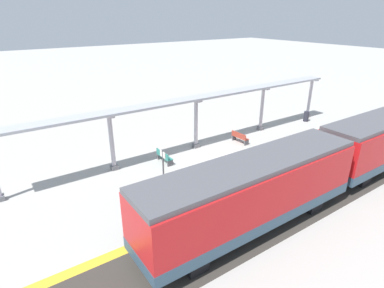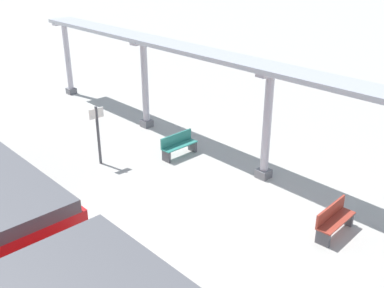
# 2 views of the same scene
# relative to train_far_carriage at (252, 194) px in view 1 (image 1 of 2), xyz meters

# --- Properties ---
(ground_plane) EXTENTS (176.00, 176.00, 0.00)m
(ground_plane) POSITION_rel_train_far_carriage_xyz_m (5.68, -3.46, -1.83)
(ground_plane) COLOR #ADAAA3
(tactile_edge_strip) EXTENTS (0.52, 34.10, 0.01)m
(tactile_edge_strip) POSITION_rel_train_far_carriage_xyz_m (1.85, -3.46, -1.82)
(tactile_edge_strip) COLOR gold
(tactile_edge_strip) RESTS_ON ground
(trackbed) EXTENTS (3.20, 46.10, 0.01)m
(trackbed) POSITION_rel_train_far_carriage_xyz_m (-0.01, -3.46, -1.82)
(trackbed) COLOR #38332D
(trackbed) RESTS_ON ground
(train_far_carriage) EXTENTS (2.65, 11.51, 3.48)m
(train_far_carriage) POSITION_rel_train_far_carriage_xyz_m (0.00, 0.00, 0.00)
(train_far_carriage) COLOR red
(train_far_carriage) RESTS_ON ground
(canopy_pillar_nearest) EXTENTS (1.10, 0.44, 3.75)m
(canopy_pillar_nearest) POSITION_rel_train_far_carriage_xyz_m (9.32, -16.81, 0.08)
(canopy_pillar_nearest) COLOR slate
(canopy_pillar_nearest) RESTS_ON ground
(canopy_pillar_second) EXTENTS (1.10, 0.44, 3.75)m
(canopy_pillar_second) POSITION_rel_train_far_carriage_xyz_m (9.32, -10.30, 0.08)
(canopy_pillar_second) COLOR slate
(canopy_pillar_second) RESTS_ON ground
(canopy_pillar_third) EXTENTS (1.10, 0.44, 3.75)m
(canopy_pillar_third) POSITION_rel_train_far_carriage_xyz_m (9.32, -3.41, 0.08)
(canopy_pillar_third) COLOR slate
(canopy_pillar_third) RESTS_ON ground
(canopy_pillar_fourth) EXTENTS (1.10, 0.44, 3.75)m
(canopy_pillar_fourth) POSITION_rel_train_far_carriage_xyz_m (9.32, 3.08, 0.08)
(canopy_pillar_fourth) COLOR slate
(canopy_pillar_fourth) RESTS_ON ground
(canopy_beam) EXTENTS (1.20, 27.22, 0.16)m
(canopy_beam) POSITION_rel_train_far_carriage_xyz_m (9.32, -3.61, 2.01)
(canopy_beam) COLOR #A8AAB2
(canopy_beam) RESTS_ON canopy_pillar_nearest
(bench_near_end) EXTENTS (1.51, 0.46, 0.86)m
(bench_near_end) POSITION_rel_train_far_carriage_xyz_m (8.36, -0.09, -1.38)
(bench_near_end) COLOR #2E8074
(bench_near_end) RESTS_ON ground
(bench_mid_platform) EXTENTS (1.52, 0.52, 0.86)m
(bench_mid_platform) POSITION_rel_train_far_carriage_xyz_m (8.13, -6.79, -1.38)
(bench_mid_platform) COLOR #A03829
(bench_mid_platform) RESTS_ON ground
(trash_bin) EXTENTS (0.48, 0.48, 0.94)m
(trash_bin) POSITION_rel_train_far_carriage_xyz_m (8.58, -15.62, -1.36)
(trash_bin) COLOR #2A2A35
(trash_bin) RESTS_ON ground
(platform_info_sign) EXTENTS (0.56, 0.10, 2.20)m
(platform_info_sign) POSITION_rel_train_far_carriage_xyz_m (5.84, 1.36, -0.50)
(platform_info_sign) COLOR #4C4C51
(platform_info_sign) RESTS_ON ground
(passenger_waiting_near_edge) EXTENTS (0.23, 0.47, 1.59)m
(passenger_waiting_near_edge) POSITION_rel_train_far_carriage_xyz_m (2.56, -10.24, -0.83)
(passenger_waiting_near_edge) COLOR #49674F
(passenger_waiting_near_edge) RESTS_ON ground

